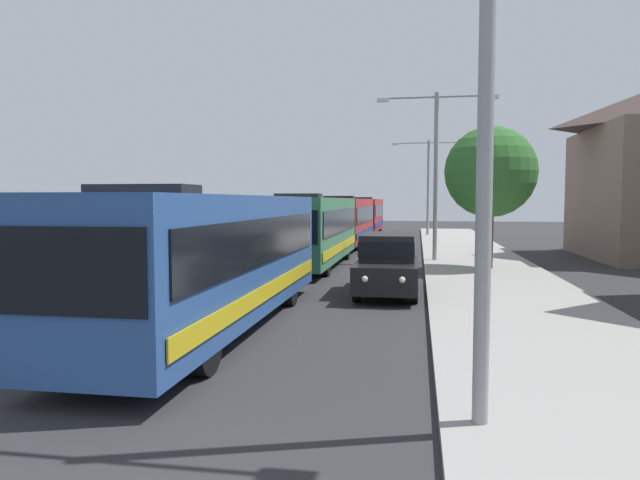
% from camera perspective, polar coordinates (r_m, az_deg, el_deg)
% --- Properties ---
extents(bus_lead, '(2.58, 11.18, 3.21)m').
position_cam_1_polar(bus_lead, '(13.32, -10.55, -1.51)').
color(bus_lead, '#284C8C').
rests_on(bus_lead, ground_plane).
extents(bus_second_in_line, '(2.58, 10.99, 3.21)m').
position_cam_1_polar(bus_second_in_line, '(25.65, -0.65, 1.16)').
color(bus_second_in_line, '#33724C').
rests_on(bus_second_in_line, ground_plane).
extents(bus_middle, '(2.58, 12.39, 3.21)m').
position_cam_1_polar(bus_middle, '(37.60, 2.66, 2.04)').
color(bus_middle, maroon).
rests_on(bus_middle, ground_plane).
extents(bus_fourth_in_line, '(2.58, 11.09, 3.21)m').
position_cam_1_polar(bus_fourth_in_line, '(50.85, 4.50, 2.53)').
color(bus_fourth_in_line, maroon).
rests_on(bus_fourth_in_line, ground_plane).
extents(white_suv, '(1.86, 4.96, 1.90)m').
position_cam_1_polar(white_suv, '(18.16, 6.80, -2.11)').
color(white_suv, black).
rests_on(white_suv, ground_plane).
extents(streetlamp_near, '(5.16, 0.28, 7.56)m').
position_cam_1_polar(streetlamp_near, '(7.56, 16.26, 17.88)').
color(streetlamp_near, gray).
rests_on(streetlamp_near, sidewalk).
extents(streetlamp_mid, '(5.52, 0.28, 7.77)m').
position_cam_1_polar(streetlamp_mid, '(27.48, 11.44, 8.00)').
color(streetlamp_mid, gray).
rests_on(streetlamp_mid, sidewalk).
extents(streetlamp_far, '(5.85, 0.28, 7.64)m').
position_cam_1_polar(streetlamp_far, '(47.56, 10.71, 6.21)').
color(streetlamp_far, gray).
rests_on(streetlamp_far, sidewalk).
extents(roadside_tree, '(3.73, 3.73, 5.82)m').
position_cam_1_polar(roadside_tree, '(24.65, 16.58, 6.48)').
color(roadside_tree, '#4C3823').
rests_on(roadside_tree, sidewalk).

